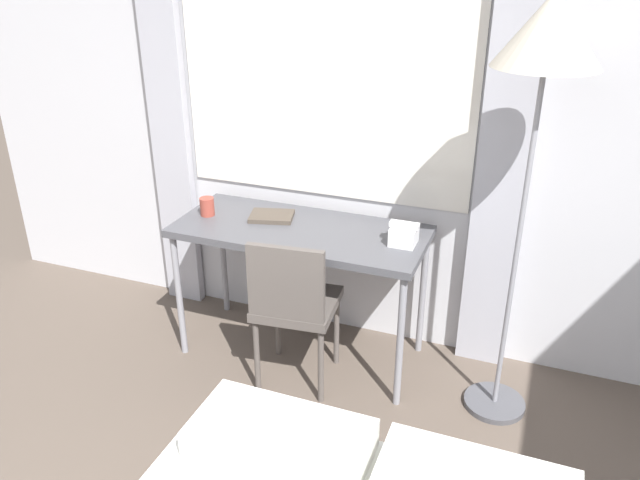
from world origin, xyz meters
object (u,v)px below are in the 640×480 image
(mug, at_px, (207,207))
(desk_chair, at_px, (294,301))
(book, at_px, (272,216))
(standing_lamp, at_px, (546,57))
(desk, at_px, (300,239))
(telephone, at_px, (404,234))

(mug, bearing_deg, desk_chair, -23.02)
(desk_chair, xyz_separation_m, book, (-0.27, 0.35, 0.28))
(mug, bearing_deg, book, 13.70)
(mug, bearing_deg, standing_lamp, -2.38)
(standing_lamp, height_order, mug, standing_lamp)
(desk, relative_size, book, 4.95)
(desk, relative_size, desk_chair, 1.55)
(desk, bearing_deg, mug, -177.81)
(desk, distance_m, book, 0.22)
(standing_lamp, xyz_separation_m, book, (-1.29, 0.15, -0.94))
(book, bearing_deg, telephone, -4.52)
(desk_chair, height_order, telephone, telephone)
(desk, xyz_separation_m, desk_chair, (0.08, -0.29, -0.21))
(desk, distance_m, standing_lamp, 1.50)
(desk, bearing_deg, desk_chair, -74.46)
(desk, xyz_separation_m, book, (-0.19, 0.06, 0.08))
(standing_lamp, bearing_deg, desk_chair, -169.10)
(telephone, bearing_deg, book, 175.48)
(book, xyz_separation_m, mug, (-0.35, -0.09, 0.04))
(desk, distance_m, desk_chair, 0.36)
(book, bearing_deg, desk, -18.30)
(telephone, xyz_separation_m, book, (-0.75, 0.06, -0.04))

